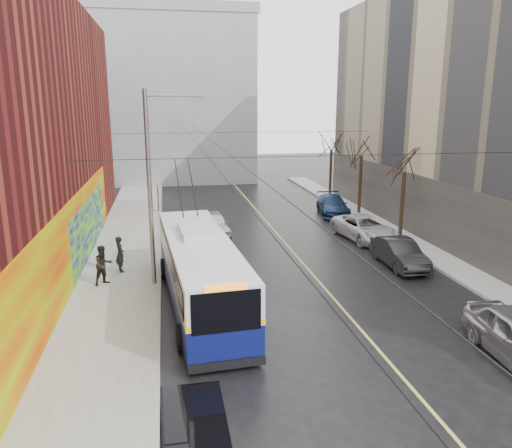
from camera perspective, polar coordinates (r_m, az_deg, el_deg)
The scene contains 19 objects.
ground at distance 16.13m, azimuth 12.08°, elevation -18.03°, with size 140.00×140.00×0.00m, color black.
sidewalk_left at distance 26.09m, azimuth -15.20°, elevation -5.41°, with size 4.00×60.00×0.15m, color gray.
sidewalk_right at distance 29.77m, azimuth 19.49°, elevation -3.35°, with size 2.00×60.00×0.15m, color gray.
lane_line at distance 28.77m, azimuth 4.35°, elevation -3.31°, with size 0.12×50.00×0.01m, color #BFB74C.
building_far at distance 57.59m, azimuth -11.09°, elevation 14.07°, with size 20.50×12.10×18.00m.
streetlight_pole at distance 22.88m, azimuth -11.68°, elevation 4.48°, with size 2.65×0.60×9.00m.
catenary_wires at distance 27.62m, azimuth -4.06°, elevation 9.19°, with size 18.00×60.00×0.22m.
tree_near at distance 32.27m, azimuth 16.69°, elevation 7.04°, with size 3.20×3.20×6.40m.
tree_mid at distance 38.59m, azimuth 12.03°, elevation 8.73°, with size 3.20×3.20×6.68m.
tree_far at distance 45.13m, azimuth 8.65°, elevation 9.41°, with size 3.20×3.20×6.57m.
puddle at distance 14.63m, azimuth -9.41°, elevation -21.54°, with size 2.87×3.74×0.01m, color black.
pigeons_flying at distance 23.19m, azimuth -5.30°, elevation 10.02°, with size 3.12×0.60×2.31m.
trolleybus at distance 21.18m, azimuth -6.42°, elevation -5.24°, with size 3.40×11.95×5.60m.
parked_car_b at distance 27.23m, azimuth 16.08°, elevation -3.22°, with size 1.54×4.42×1.46m, color black.
parked_car_c at distance 32.04m, azimuth 12.32°, elevation -0.45°, with size 2.46×5.33×1.48m, color silver.
parked_car_d at distance 38.84m, azimuth 8.77°, elevation 2.15°, with size 2.04×5.02×1.46m, color navy.
following_car at distance 32.21m, azimuth -4.99°, elevation -0.01°, with size 1.87×4.66×1.59m, color silver.
pedestrian_a at distance 25.81m, azimuth -15.27°, elevation -3.34°, with size 0.66×0.43×1.81m, color black.
pedestrian_b at distance 24.24m, azimuth -17.05°, elevation -4.51°, with size 0.90×0.70×1.86m, color black.
Camera 1 is at (-5.55, -12.60, 8.41)m, focal length 35.00 mm.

